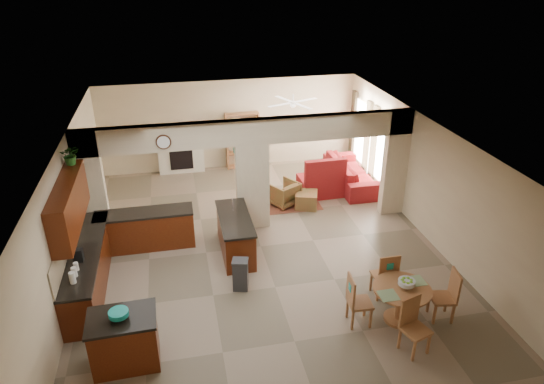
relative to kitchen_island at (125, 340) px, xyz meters
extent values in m
plane|color=#7D6B56|center=(2.86, 3.08, -0.48)|extent=(10.00, 10.00, 0.00)
plane|color=white|center=(2.86, 3.08, 2.32)|extent=(10.00, 10.00, 0.00)
plane|color=beige|center=(2.86, 8.08, 0.92)|extent=(8.00, 0.00, 8.00)
plane|color=beige|center=(2.86, -1.92, 0.92)|extent=(8.00, 0.00, 8.00)
plane|color=beige|center=(-1.14, 3.08, 0.92)|extent=(0.00, 10.00, 10.00)
plane|color=beige|center=(6.86, 3.08, 0.92)|extent=(0.00, 10.00, 10.00)
cube|color=beige|center=(-0.84, 4.08, 0.92)|extent=(0.60, 0.25, 2.80)
cube|color=beige|center=(2.86, 4.08, 0.62)|extent=(0.80, 0.25, 2.20)
cube|color=beige|center=(6.56, 4.08, 0.92)|extent=(0.60, 0.25, 2.80)
cube|color=beige|center=(2.86, 4.08, 2.02)|extent=(8.00, 0.25, 0.60)
cube|color=#411207|center=(-0.84, 2.28, -0.05)|extent=(0.60, 3.20, 0.86)
cube|color=black|center=(-0.84, 2.28, 0.41)|extent=(0.62, 3.22, 0.05)
cube|color=tan|center=(-1.12, 2.28, 0.72)|extent=(0.02, 3.20, 0.55)
cube|color=#411207|center=(0.26, 3.65, -0.05)|extent=(2.20, 0.60, 0.86)
cube|color=black|center=(0.26, 3.65, 0.41)|extent=(2.22, 0.62, 0.05)
cube|color=#411207|center=(-0.96, 2.28, 1.44)|extent=(0.35, 2.40, 0.90)
cube|color=#411207|center=(2.26, 2.98, -0.05)|extent=(0.65, 1.80, 0.86)
cube|color=black|center=(2.26, 2.98, 0.41)|extent=(0.70, 1.85, 0.05)
cube|color=silver|center=(2.26, 2.13, -0.06)|extent=(0.58, 0.04, 0.70)
cylinder|color=#4D2B19|center=(0.86, 3.93, 1.97)|extent=(0.34, 0.03, 0.34)
cube|color=brown|center=(4.06, 5.18, -0.47)|extent=(1.60, 1.30, 0.01)
cube|color=beige|center=(1.26, 7.92, 0.07)|extent=(1.40, 0.28, 1.10)
cube|color=black|center=(1.26, 7.78, 0.02)|extent=(0.70, 0.04, 0.70)
cube|color=beige|center=(1.26, 7.90, 0.67)|extent=(1.60, 0.35, 0.10)
cube|color=#9B6735|center=(3.21, 7.90, 0.42)|extent=(1.00, 0.32, 1.80)
cube|color=white|center=(6.83, 5.38, 0.72)|extent=(0.02, 0.90, 1.90)
cube|color=white|center=(6.83, 7.08, 0.72)|extent=(0.02, 0.90, 1.90)
cube|color=white|center=(6.83, 6.23, 0.57)|extent=(0.02, 0.70, 2.10)
cube|color=#471F1C|center=(6.79, 4.78, 0.72)|extent=(0.10, 0.28, 2.30)
cube|color=#471F1C|center=(6.79, 5.98, 0.72)|extent=(0.10, 0.28, 2.30)
cube|color=#471F1C|center=(6.79, 6.48, 0.72)|extent=(0.10, 0.28, 2.30)
cube|color=#471F1C|center=(6.79, 7.68, 0.72)|extent=(0.10, 0.28, 2.30)
cylinder|color=white|center=(4.36, 6.08, 2.08)|extent=(1.00, 1.00, 0.10)
cube|color=#411207|center=(0.00, 0.00, -0.03)|extent=(1.07, 0.76, 0.90)
cube|color=black|center=(0.00, 0.00, 0.45)|extent=(1.12, 0.81, 0.05)
cylinder|color=teal|center=(-0.02, -0.03, 0.55)|extent=(0.32, 0.32, 0.15)
cube|color=#2B2B2E|center=(2.16, 1.59, -0.16)|extent=(0.35, 0.32, 0.63)
cylinder|color=#9B6735|center=(4.90, 0.03, 0.23)|extent=(1.07, 1.07, 0.04)
cylinder|color=#9B6735|center=(4.90, 0.03, -0.11)|extent=(0.15, 0.15, 0.69)
cylinder|color=#9B6735|center=(4.90, 0.03, -0.45)|extent=(0.54, 0.54, 0.06)
cylinder|color=#70B526|center=(4.98, 0.05, 0.33)|extent=(0.31, 0.31, 0.17)
imported|color=maroon|center=(6.16, 5.92, -0.10)|extent=(2.60, 1.05, 0.76)
cube|color=maroon|center=(5.07, 5.54, -0.24)|extent=(1.21, 1.00, 0.47)
imported|color=maroon|center=(3.88, 5.08, -0.15)|extent=(0.98, 0.98, 0.66)
cube|color=maroon|center=(4.44, 4.79, -0.27)|extent=(0.74, 0.74, 0.42)
imported|color=#1A4F15|center=(-0.96, 3.21, 2.10)|extent=(0.42, 0.38, 0.41)
cube|color=#9B6735|center=(4.90, 0.80, -0.03)|extent=(0.43, 0.43, 0.05)
cube|color=#9B6735|center=(5.07, 0.98, -0.26)|extent=(0.04, 0.04, 0.44)
cube|color=#9B6735|center=(4.73, 0.97, -0.26)|extent=(0.04, 0.04, 0.44)
cube|color=#9B6735|center=(5.07, 0.64, -0.26)|extent=(0.04, 0.04, 0.44)
cube|color=#9B6735|center=(4.73, 0.63, -0.26)|extent=(0.04, 0.04, 0.44)
cube|color=#9B6735|center=(4.90, 0.61, 0.27)|extent=(0.42, 0.05, 0.55)
cube|color=teal|center=(4.90, 0.59, 0.34)|extent=(0.14, 0.01, 0.14)
cube|color=#9B6735|center=(5.68, -0.07, -0.03)|extent=(0.48, 0.48, 0.05)
cube|color=#9B6735|center=(5.54, 0.12, -0.26)|extent=(0.04, 0.04, 0.44)
cube|color=#9B6735|center=(5.48, -0.21, -0.26)|extent=(0.04, 0.04, 0.44)
cube|color=#9B6735|center=(5.88, 0.07, -0.26)|extent=(0.04, 0.04, 0.44)
cube|color=#9B6735|center=(5.82, -0.27, -0.26)|extent=(0.04, 0.04, 0.44)
cube|color=#9B6735|center=(5.87, -0.10, 0.27)|extent=(0.11, 0.42, 0.55)
cube|color=teal|center=(5.89, -0.11, 0.34)|extent=(0.03, 0.14, 0.14)
cube|color=#9B6735|center=(4.79, -0.76, -0.03)|extent=(0.53, 0.53, 0.05)
cube|color=#9B6735|center=(4.69, -0.97, -0.26)|extent=(0.04, 0.04, 0.44)
cube|color=#9B6735|center=(5.01, -0.87, -0.26)|extent=(0.04, 0.04, 0.44)
cube|color=#9B6735|center=(4.58, -0.65, -0.26)|extent=(0.04, 0.04, 0.44)
cube|color=#9B6735|center=(4.90, -0.55, -0.26)|extent=(0.04, 0.04, 0.44)
cube|color=#9B6735|center=(4.74, -0.58, 0.27)|extent=(0.41, 0.17, 0.55)
cube|color=teal|center=(4.73, -0.56, 0.34)|extent=(0.14, 0.05, 0.14)
cube|color=#9B6735|center=(4.14, 0.12, -0.03)|extent=(0.45, 0.45, 0.05)
cube|color=#9B6735|center=(4.29, -0.06, -0.26)|extent=(0.04, 0.04, 0.44)
cube|color=#9B6735|center=(4.32, 0.28, -0.26)|extent=(0.04, 0.04, 0.44)
cube|color=#9B6735|center=(3.96, -0.04, -0.26)|extent=(0.04, 0.04, 0.44)
cube|color=#9B6735|center=(3.98, 0.30, -0.26)|extent=(0.04, 0.04, 0.44)
cube|color=#9B6735|center=(3.95, 0.13, 0.27)|extent=(0.07, 0.42, 0.55)
cube|color=teal|center=(3.92, 0.13, 0.34)|extent=(0.02, 0.14, 0.14)
camera|label=1|loc=(1.10, -6.45, 5.66)|focal=32.00mm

